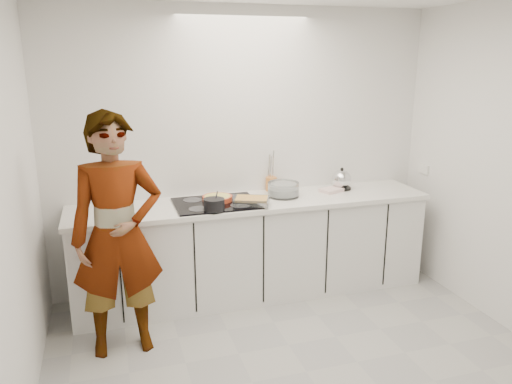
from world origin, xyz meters
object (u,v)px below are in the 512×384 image
object	(u,v)px
kettle	(341,180)
utensil_crock	(271,184)
hob	(216,203)
cook	(117,236)
tart_dish	(217,198)
saucepan	(214,204)
mixing_bowl	(283,190)
baking_dish	(252,201)

from	to	relation	value
kettle	utensil_crock	world-z (taller)	kettle
hob	cook	xyz separation A→B (m)	(-0.85, -0.56, -0.01)
tart_dish	saucepan	world-z (taller)	saucepan
hob	utensil_crock	xyz separation A→B (m)	(0.61, 0.29, 0.06)
hob	mixing_bowl	world-z (taller)	mixing_bowl
saucepan	kettle	bearing A→B (deg)	14.70
tart_dish	baking_dish	bearing A→B (deg)	-36.89
cook	mixing_bowl	bearing A→B (deg)	19.62
saucepan	mixing_bowl	xyz separation A→B (m)	(0.71, 0.27, -0.00)
baking_dish	hob	bearing A→B (deg)	154.12
mixing_bowl	kettle	size ratio (longest dim) A/B	1.46
cook	hob	bearing A→B (deg)	30.47
baking_dish	kettle	bearing A→B (deg)	15.66
utensil_crock	mixing_bowl	bearing A→B (deg)	-80.00
baking_dish	kettle	xyz separation A→B (m)	(0.99, 0.28, 0.04)
tart_dish	baking_dish	xyz separation A→B (m)	(0.26, -0.19, 0.01)
tart_dish	saucepan	xyz separation A→B (m)	(-0.09, -0.27, 0.02)
kettle	utensil_crock	bearing A→B (deg)	167.56
saucepan	hob	bearing A→B (deg)	73.34
baking_dish	cook	world-z (taller)	cook
hob	baking_dish	size ratio (longest dim) A/B	1.99
baking_dish	utensil_crock	xyz separation A→B (m)	(0.32, 0.42, 0.02)
tart_dish	utensil_crock	world-z (taller)	utensil_crock
baking_dish	saucepan	bearing A→B (deg)	-168.09
kettle	hob	bearing A→B (deg)	-173.73
baking_dish	utensil_crock	world-z (taller)	utensil_crock
saucepan	cook	world-z (taller)	cook
mixing_bowl	cook	world-z (taller)	cook
baking_dish	cook	xyz separation A→B (m)	(-1.14, -0.42, -0.05)
tart_dish	hob	bearing A→B (deg)	-114.22
hob	kettle	world-z (taller)	kettle
mixing_bowl	cook	xyz separation A→B (m)	(-1.50, -0.61, -0.07)
kettle	cook	distance (m)	2.24
tart_dish	baking_dish	world-z (taller)	baking_dish
saucepan	mixing_bowl	size ratio (longest dim) A/B	0.59
baking_dish	kettle	world-z (taller)	kettle
tart_dish	saucepan	bearing A→B (deg)	-108.32
mixing_bowl	kettle	xyz separation A→B (m)	(0.63, 0.08, 0.03)
utensil_crock	kettle	bearing A→B (deg)	-12.44
mixing_bowl	hob	bearing A→B (deg)	-174.94
saucepan	tart_dish	bearing A→B (deg)	71.68
hob	mixing_bowl	distance (m)	0.65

